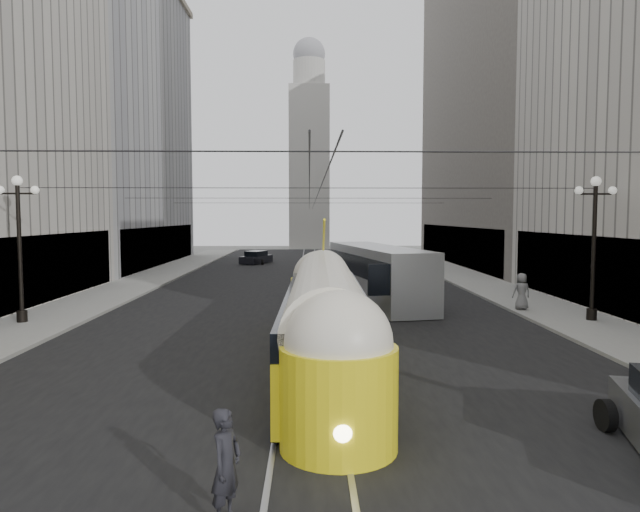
{
  "coord_description": "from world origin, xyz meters",
  "views": [
    {
      "loc": [
        -0.01,
        -6.94,
        4.77
      ],
      "look_at": [
        0.41,
        14.88,
        3.24
      ],
      "focal_mm": 32.0,
      "sensor_mm": 36.0,
      "label": 1
    }
  ],
  "objects_px": {
    "streetcar": "(325,316)",
    "city_bus": "(377,272)",
    "pedestrian_sidewalk_right": "(522,291)",
    "pedestrian_crossing_a": "(226,466)",
    "pedestrian_crossing_b": "(371,401)"
  },
  "relations": [
    {
      "from": "pedestrian_crossing_b",
      "to": "pedestrian_sidewalk_right",
      "type": "relative_size",
      "value": 0.93
    },
    {
      "from": "streetcar",
      "to": "pedestrian_crossing_a",
      "type": "xyz_separation_m",
      "value": [
        -1.8,
        -9.16,
        -0.73
      ]
    },
    {
      "from": "streetcar",
      "to": "city_bus",
      "type": "relative_size",
      "value": 1.22
    },
    {
      "from": "streetcar",
      "to": "pedestrian_sidewalk_right",
      "type": "bearing_deg",
      "value": 45.0
    },
    {
      "from": "streetcar",
      "to": "pedestrian_sidewalk_right",
      "type": "xyz_separation_m",
      "value": [
        10.0,
        10.0,
        -0.58
      ]
    },
    {
      "from": "city_bus",
      "to": "pedestrian_crossing_b",
      "type": "bearing_deg",
      "value": -97.1
    },
    {
      "from": "pedestrian_crossing_b",
      "to": "pedestrian_sidewalk_right",
      "type": "bearing_deg",
      "value": 159.35
    },
    {
      "from": "streetcar",
      "to": "pedestrian_sidewalk_right",
      "type": "distance_m",
      "value": 14.15
    },
    {
      "from": "streetcar",
      "to": "pedestrian_crossing_a",
      "type": "bearing_deg",
      "value": -101.12
    },
    {
      "from": "city_bus",
      "to": "pedestrian_crossing_a",
      "type": "height_order",
      "value": "city_bus"
    },
    {
      "from": "streetcar",
      "to": "city_bus",
      "type": "distance_m",
      "value": 14.05
    },
    {
      "from": "city_bus",
      "to": "pedestrian_crossing_a",
      "type": "distance_m",
      "value": 23.39
    },
    {
      "from": "pedestrian_crossing_a",
      "to": "pedestrian_sidewalk_right",
      "type": "distance_m",
      "value": 22.5
    },
    {
      "from": "city_bus",
      "to": "pedestrian_sidewalk_right",
      "type": "distance_m",
      "value": 7.7
    },
    {
      "from": "streetcar",
      "to": "pedestrian_crossing_b",
      "type": "distance_m",
      "value": 6.06
    }
  ]
}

